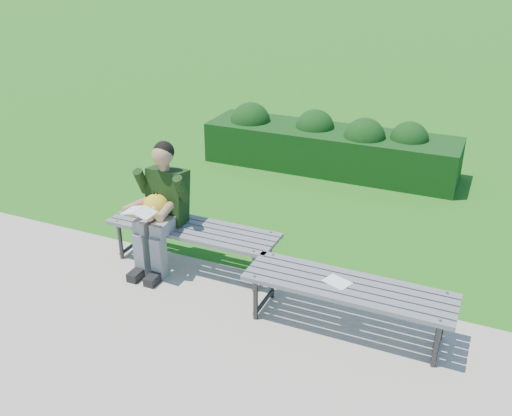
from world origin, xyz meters
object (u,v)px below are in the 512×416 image
(hedge, at_px, (328,145))
(seated_boy, at_px, (160,204))
(bench_right, at_px, (348,290))
(paper_sheet, at_px, (337,282))
(bench_left, at_px, (193,232))

(hedge, height_order, seated_boy, seated_boy)
(bench_right, bearing_deg, seated_boy, 171.49)
(paper_sheet, bearing_deg, bench_left, 166.26)
(hedge, bearing_deg, paper_sheet, -71.49)
(seated_boy, bearing_deg, paper_sheet, -8.94)
(hedge, relative_size, bench_left, 2.07)
(hedge, distance_m, bench_left, 3.34)
(paper_sheet, bearing_deg, hedge, 108.51)
(paper_sheet, bearing_deg, bench_right, -0.00)
(hedge, height_order, bench_right, hedge)
(hedge, xyz_separation_m, paper_sheet, (1.25, -3.72, 0.10))
(bench_left, bearing_deg, seated_boy, -162.13)
(bench_right, bearing_deg, paper_sheet, 180.00)
(seated_boy, xyz_separation_m, paper_sheet, (1.95, -0.31, -0.24))
(seated_boy, relative_size, paper_sheet, 5.02)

